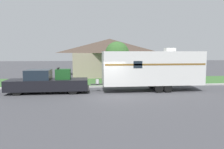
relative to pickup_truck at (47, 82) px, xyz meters
The scene contains 8 objects.
ground_plane 5.12m from the pickup_truck, 18.07° to the right, with size 120.00×120.00×0.00m, color #47474C.
curb_strip 5.33m from the pickup_truck, 24.43° to the left, with size 80.00×0.30×0.14m.
lawn_strip 7.60m from the pickup_truck, 50.52° to the left, with size 80.00×7.00×0.03m.
house_across_street 14.02m from the pickup_truck, 63.00° to the left, with size 10.42×8.42×4.99m.
pickup_truck is the anchor object (origin of this frame).
travel_trailer 8.63m from the pickup_truck, ahead, with size 9.25×2.29×3.57m.
mailbox 3.01m from the pickup_truck, 70.12° to the left, with size 0.48×0.20×1.24m.
tree_in_yard 8.54m from the pickup_truck, 39.67° to the left, with size 2.54×2.54×4.32m.
Camera 1 is at (-1.68, -16.04, 3.29)m, focal length 35.00 mm.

